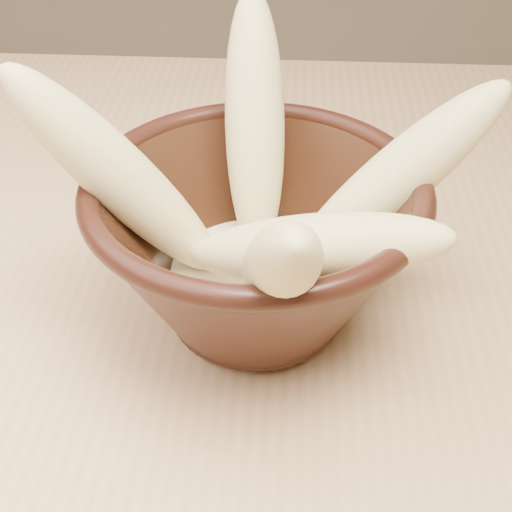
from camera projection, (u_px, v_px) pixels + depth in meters
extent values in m
cube|color=tan|center=(112.00, 280.00, 0.57)|extent=(1.20, 0.80, 0.04)
cylinder|color=black|center=(256.00, 314.00, 0.50)|extent=(0.10, 0.10, 0.01)
cylinder|color=black|center=(256.00, 290.00, 0.49)|extent=(0.09, 0.09, 0.01)
torus|color=black|center=(256.00, 188.00, 0.44)|extent=(0.22, 0.22, 0.01)
cylinder|color=#F8EBC7|center=(256.00, 278.00, 0.48)|extent=(0.12, 0.12, 0.02)
ellipsoid|color=#F0DA8D|center=(255.00, 124.00, 0.48)|extent=(0.05, 0.13, 0.18)
ellipsoid|color=#F0DA8D|center=(121.00, 178.00, 0.43)|extent=(0.15, 0.06, 0.17)
ellipsoid|color=#F0DA8D|center=(392.00, 182.00, 0.45)|extent=(0.16, 0.07, 0.16)
ellipsoid|color=#F0DA8D|center=(312.00, 248.00, 0.42)|extent=(0.18, 0.09, 0.10)
ellipsoid|color=#F0DA8D|center=(279.00, 267.00, 0.38)|extent=(0.06, 0.16, 0.16)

